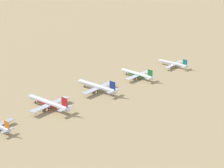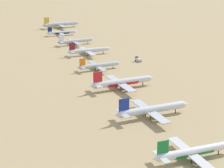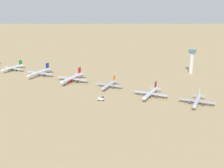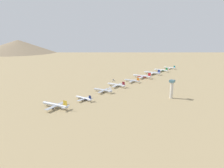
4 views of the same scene
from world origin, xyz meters
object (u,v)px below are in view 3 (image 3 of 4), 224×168
at_px(parked_jet_5, 151,93).
at_px(parked_jet_6, 197,101).
at_px(parked_jet_4, 109,85).
at_px(control_tower, 192,60).
at_px(parked_jet_1, 13,68).
at_px(parked_jet_2, 39,73).
at_px(service_truck, 101,99).
at_px(parked_jet_3, 72,78).

bearing_deg(parked_jet_5, parked_jet_6, 94.07).
distance_m(parked_jet_4, parked_jet_5, 48.02).
height_order(parked_jet_4, control_tower, control_tower).
xyz_separation_m(parked_jet_1, parked_jet_5, (0.00, 189.57, 0.20)).
xyz_separation_m(parked_jet_2, service_truck, (32.28, 109.55, -2.13)).
relative_size(parked_jet_1, parked_jet_6, 1.01).
distance_m(parked_jet_2, service_truck, 114.22).
distance_m(parked_jet_2, parked_jet_6, 185.52).
relative_size(parked_jet_2, parked_jet_4, 1.25).
bearing_deg(parked_jet_4, parked_jet_6, 89.73).
height_order(parked_jet_2, parked_jet_6, parked_jet_2).
bearing_deg(parked_jet_4, parked_jet_2, -87.58).
distance_m(parked_jet_4, control_tower, 116.46).
height_order(parked_jet_3, control_tower, control_tower).
height_order(parked_jet_3, parked_jet_4, parked_jet_3).
bearing_deg(parked_jet_2, parked_jet_4, 92.42).
height_order(parked_jet_4, parked_jet_6, parked_jet_6).
distance_m(parked_jet_4, service_truck, 39.18).
bearing_deg(parked_jet_2, control_tower, 126.42).
height_order(parked_jet_6, control_tower, control_tower).
bearing_deg(parked_jet_3, parked_jet_4, 94.26).
bearing_deg(parked_jet_2, parked_jet_3, 90.66).
relative_size(parked_jet_6, service_truck, 6.61).
bearing_deg(service_truck, parked_jet_2, -106.42).
xyz_separation_m(parked_jet_1, control_tower, (-107.25, 192.94, 12.50)).
bearing_deg(parked_jet_1, service_truck, 78.15).
height_order(parked_jet_4, parked_jet_5, parked_jet_5).
height_order(parked_jet_1, parked_jet_4, parked_jet_1).
distance_m(parked_jet_1, service_truck, 159.81).
relative_size(parked_jet_3, parked_jet_5, 1.13).
bearing_deg(parked_jet_3, parked_jet_5, 89.98).
xyz_separation_m(parked_jet_5, service_truck, (32.82, -33.18, -1.78)).
relative_size(parked_jet_1, service_truck, 6.68).
distance_m(parked_jet_2, parked_jet_5, 142.73).
distance_m(parked_jet_1, control_tower, 221.09).
xyz_separation_m(parked_jet_3, service_truck, (32.85, 60.84, -2.23)).
relative_size(parked_jet_1, parked_jet_2, 0.88).
bearing_deg(service_truck, parked_jet_5, 134.68).
bearing_deg(parked_jet_6, parked_jet_3, -88.74).
relative_size(parked_jet_2, service_truck, 7.60).
height_order(parked_jet_1, parked_jet_2, parked_jet_2).
bearing_deg(control_tower, parked_jet_2, -53.58).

